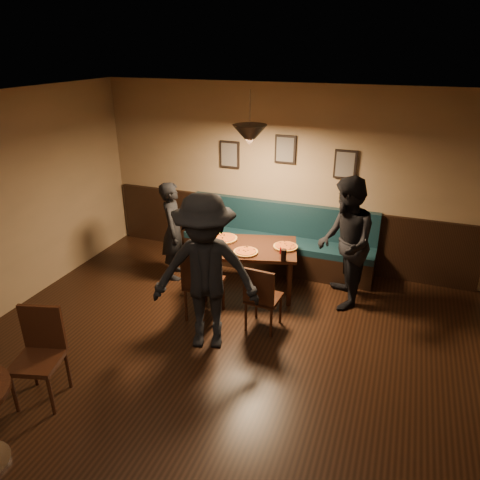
# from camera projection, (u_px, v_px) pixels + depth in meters

# --- Properties ---
(floor) EXTENTS (7.00, 7.00, 0.00)m
(floor) POSITION_uv_depth(u_px,v_px,m) (186.00, 405.00, 4.46)
(floor) COLOR black
(floor) RESTS_ON ground
(ceiling) EXTENTS (7.00, 7.00, 0.00)m
(ceiling) POSITION_uv_depth(u_px,v_px,m) (168.00, 117.00, 3.33)
(ceiling) COLOR silver
(ceiling) RESTS_ON ground
(wall_back) EXTENTS (6.00, 0.00, 6.00)m
(wall_back) POSITION_uv_depth(u_px,v_px,m) (285.00, 178.00, 6.89)
(wall_back) COLOR #8C704F
(wall_back) RESTS_ON ground
(wainscot) EXTENTS (5.88, 0.06, 1.00)m
(wainscot) POSITION_uv_depth(u_px,v_px,m) (282.00, 232.00, 7.23)
(wainscot) COLOR black
(wainscot) RESTS_ON ground
(booth_bench) EXTENTS (3.00, 0.60, 1.00)m
(booth_bench) POSITION_uv_depth(u_px,v_px,m) (277.00, 239.00, 7.00)
(booth_bench) COLOR #0F232D
(booth_bench) RESTS_ON ground
(picture_left) EXTENTS (0.32, 0.04, 0.42)m
(picture_left) POSITION_uv_depth(u_px,v_px,m) (230.00, 154.00, 7.03)
(picture_left) COLOR black
(picture_left) RESTS_ON wall_back
(picture_center) EXTENTS (0.32, 0.04, 0.42)m
(picture_center) POSITION_uv_depth(u_px,v_px,m) (285.00, 149.00, 6.68)
(picture_center) COLOR black
(picture_center) RESTS_ON wall_back
(picture_right) EXTENTS (0.32, 0.04, 0.42)m
(picture_right) POSITION_uv_depth(u_px,v_px,m) (345.00, 164.00, 6.46)
(picture_right) COLOR black
(picture_right) RESTS_ON wall_back
(pendant_lamp) EXTENTS (0.44, 0.44, 0.25)m
(pendant_lamp) POSITION_uv_depth(u_px,v_px,m) (250.00, 135.00, 5.61)
(pendant_lamp) COLOR black
(pendant_lamp) RESTS_ON ceiling
(dining_table) EXTENTS (1.50, 1.16, 0.71)m
(dining_table) POSITION_uv_depth(u_px,v_px,m) (249.00, 269.00, 6.37)
(dining_table) COLOR black
(dining_table) RESTS_ON floor
(chair_near_left) EXTENTS (0.48, 0.48, 1.01)m
(chair_near_left) POSITION_uv_depth(u_px,v_px,m) (204.00, 282.00, 5.73)
(chair_near_left) COLOR black
(chair_near_left) RESTS_ON floor
(chair_near_right) EXTENTS (0.42, 0.42, 0.88)m
(chair_near_right) POSITION_uv_depth(u_px,v_px,m) (264.00, 296.00, 5.51)
(chair_near_right) COLOR black
(chair_near_right) RESTS_ON floor
(diner_left) EXTENTS (0.51, 0.63, 1.50)m
(diner_left) POSITION_uv_depth(u_px,v_px,m) (174.00, 231.00, 6.65)
(diner_left) COLOR black
(diner_left) RESTS_ON floor
(diner_right) EXTENTS (0.88, 1.02, 1.79)m
(diner_right) POSITION_uv_depth(u_px,v_px,m) (345.00, 244.00, 5.87)
(diner_right) COLOR black
(diner_right) RESTS_ON floor
(diner_front) EXTENTS (1.36, 1.00, 1.88)m
(diner_front) POSITION_uv_depth(u_px,v_px,m) (205.00, 274.00, 5.00)
(diner_front) COLOR black
(diner_front) RESTS_ON floor
(pizza_a) EXTENTS (0.45, 0.45, 0.04)m
(pizza_a) POSITION_uv_depth(u_px,v_px,m) (224.00, 238.00, 6.43)
(pizza_a) COLOR gold
(pizza_a) RESTS_ON dining_table
(pizza_b) EXTENTS (0.42, 0.42, 0.04)m
(pizza_b) POSITION_uv_depth(u_px,v_px,m) (246.00, 252.00, 6.02)
(pizza_b) COLOR #C67025
(pizza_b) RESTS_ON dining_table
(pizza_c) EXTENTS (0.41, 0.41, 0.04)m
(pizza_c) POSITION_uv_depth(u_px,v_px,m) (285.00, 247.00, 6.18)
(pizza_c) COLOR orange
(pizza_c) RESTS_ON dining_table
(soda_glass) EXTENTS (0.08, 0.08, 0.16)m
(soda_glass) POSITION_uv_depth(u_px,v_px,m) (284.00, 255.00, 5.79)
(soda_glass) COLOR black
(soda_glass) RESTS_ON dining_table
(tabasco_bottle) EXTENTS (0.03, 0.03, 0.11)m
(tabasco_bottle) POSITION_uv_depth(u_px,v_px,m) (280.00, 250.00, 5.99)
(tabasco_bottle) COLOR maroon
(tabasco_bottle) RESTS_ON dining_table
(napkin_a) EXTENTS (0.18, 0.18, 0.01)m
(napkin_a) POSITION_uv_depth(u_px,v_px,m) (218.00, 233.00, 6.67)
(napkin_a) COLOR #1B671D
(napkin_a) RESTS_ON dining_table
(napkin_b) EXTENTS (0.18, 0.18, 0.01)m
(napkin_b) POSITION_uv_depth(u_px,v_px,m) (202.00, 249.00, 6.15)
(napkin_b) COLOR #228028
(napkin_b) RESTS_ON dining_table
(cutlery_set) EXTENTS (0.19, 0.02, 0.00)m
(cutlery_set) POSITION_uv_depth(u_px,v_px,m) (234.00, 256.00, 5.94)
(cutlery_set) COLOR white
(cutlery_set) RESTS_ON dining_table
(cafe_chair_far) EXTENTS (0.53, 0.53, 0.98)m
(cafe_chair_far) POSITION_uv_depth(u_px,v_px,m) (37.00, 359.00, 4.34)
(cafe_chair_far) COLOR black
(cafe_chair_far) RESTS_ON floor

